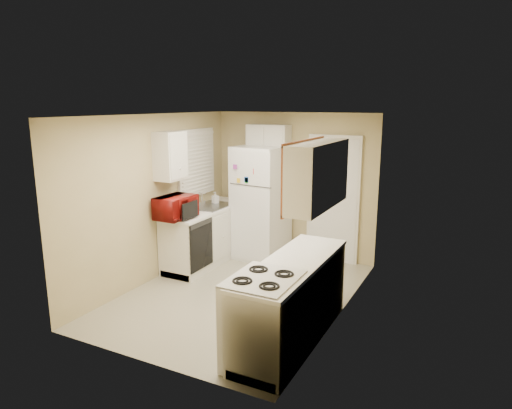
% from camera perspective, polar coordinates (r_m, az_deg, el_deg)
% --- Properties ---
extents(floor, '(3.80, 3.80, 0.00)m').
position_cam_1_polar(floor, '(6.36, -2.08, -11.06)').
color(floor, '#B9B49C').
rests_on(floor, ground).
extents(ceiling, '(3.80, 3.80, 0.00)m').
position_cam_1_polar(ceiling, '(5.82, -2.27, 11.11)').
color(ceiling, white).
rests_on(ceiling, floor).
extents(wall_left, '(3.80, 3.80, 0.00)m').
position_cam_1_polar(wall_left, '(6.75, -12.62, 0.76)').
color(wall_left, tan).
rests_on(wall_left, floor).
extents(wall_right, '(3.80, 3.80, 0.00)m').
position_cam_1_polar(wall_right, '(5.45, 10.81, -1.98)').
color(wall_right, tan).
rests_on(wall_right, floor).
extents(wall_back, '(2.80, 2.80, 0.00)m').
position_cam_1_polar(wall_back, '(7.66, 4.75, 2.42)').
color(wall_back, tan).
rests_on(wall_back, floor).
extents(wall_front, '(2.80, 2.80, 0.00)m').
position_cam_1_polar(wall_front, '(4.47, -14.12, -5.40)').
color(wall_front, tan).
rests_on(wall_front, floor).
extents(left_counter, '(0.60, 1.80, 0.90)m').
position_cam_1_polar(left_counter, '(7.46, -6.17, -3.81)').
color(left_counter, silver).
rests_on(left_counter, floor).
extents(dishwasher, '(0.03, 0.58, 0.72)m').
position_cam_1_polar(dishwasher, '(6.82, -6.87, -5.07)').
color(dishwasher, black).
rests_on(dishwasher, floor).
extents(sink, '(0.54, 0.74, 0.16)m').
position_cam_1_polar(sink, '(7.48, -5.62, -0.51)').
color(sink, gray).
rests_on(sink, left_counter).
extents(microwave, '(0.60, 0.35, 0.40)m').
position_cam_1_polar(microwave, '(6.72, -10.00, -0.49)').
color(microwave, maroon).
rests_on(microwave, left_counter).
extents(soap_bottle, '(0.11, 0.11, 0.19)m').
position_cam_1_polar(soap_bottle, '(7.65, -5.11, 0.87)').
color(soap_bottle, white).
rests_on(soap_bottle, left_counter).
extents(window_blinds, '(0.10, 0.98, 1.08)m').
position_cam_1_polar(window_blinds, '(7.49, -7.42, 5.22)').
color(window_blinds, silver).
rests_on(window_blinds, wall_left).
extents(upper_cabinet_left, '(0.30, 0.45, 0.70)m').
position_cam_1_polar(upper_cabinet_left, '(6.74, -10.68, 6.00)').
color(upper_cabinet_left, silver).
rests_on(upper_cabinet_left, wall_left).
extents(refrigerator, '(0.85, 0.83, 1.87)m').
position_cam_1_polar(refrigerator, '(7.51, 0.62, 0.19)').
color(refrigerator, white).
rests_on(refrigerator, floor).
extents(cabinet_over_fridge, '(0.70, 0.30, 0.40)m').
position_cam_1_polar(cabinet_over_fridge, '(7.58, 1.60, 8.45)').
color(cabinet_over_fridge, silver).
rests_on(cabinet_over_fridge, wall_back).
extents(interior_door, '(0.86, 0.06, 2.08)m').
position_cam_1_polar(interior_door, '(7.42, 9.61, 0.54)').
color(interior_door, white).
rests_on(interior_door, floor).
extents(right_counter, '(0.60, 2.00, 0.90)m').
position_cam_1_polar(right_counter, '(5.08, 4.53, -11.89)').
color(right_counter, silver).
rests_on(right_counter, floor).
extents(stove, '(0.62, 0.76, 0.92)m').
position_cam_1_polar(stove, '(4.61, 0.94, -14.39)').
color(stove, white).
rests_on(stove, floor).
extents(upper_cabinet_right, '(0.30, 1.20, 0.70)m').
position_cam_1_polar(upper_cabinet_right, '(4.91, 7.77, 3.67)').
color(upper_cabinet_right, silver).
rests_on(upper_cabinet_right, wall_right).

